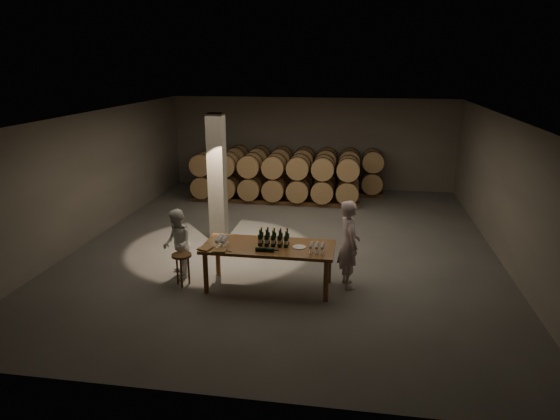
% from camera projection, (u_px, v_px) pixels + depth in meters
% --- Properties ---
extents(room, '(12.00, 12.00, 12.00)m').
position_uv_depth(room, '(217.00, 178.00, 12.50)').
color(room, '#575552').
rests_on(room, ground).
extents(tasting_table, '(2.60, 1.10, 0.90)m').
position_uv_depth(tasting_table, '(269.00, 250.00, 9.90)').
color(tasting_table, brown).
rests_on(tasting_table, ground).
extents(barrel_stack_back, '(6.26, 0.95, 1.57)m').
position_uv_depth(barrel_stack_back, '(293.00, 169.00, 17.26)').
color(barrel_stack_back, brown).
rests_on(barrel_stack_back, ground).
extents(barrel_stack_front, '(5.48, 0.95, 1.57)m').
position_uv_depth(barrel_stack_front, '(275.00, 177.00, 16.00)').
color(barrel_stack_front, brown).
rests_on(barrel_stack_front, ground).
extents(bottle_cluster, '(0.61, 0.24, 0.35)m').
position_uv_depth(bottle_cluster, '(274.00, 239.00, 9.85)').
color(bottle_cluster, black).
rests_on(bottle_cluster, tasting_table).
extents(lying_bottles, '(0.45, 0.08, 0.08)m').
position_uv_depth(lying_bottles, '(265.00, 250.00, 9.55)').
color(lying_bottles, black).
rests_on(lying_bottles, tasting_table).
extents(glass_cluster_left, '(0.20, 0.42, 0.18)m').
position_uv_depth(glass_cluster_left, '(222.00, 239.00, 9.86)').
color(glass_cluster_left, silver).
rests_on(glass_cluster_left, tasting_table).
extents(glass_cluster_right, '(0.30, 0.30, 0.16)m').
position_uv_depth(glass_cluster_right, '(317.00, 246.00, 9.55)').
color(glass_cluster_right, silver).
rests_on(glass_cluster_right, tasting_table).
extents(plate, '(0.26, 0.26, 0.01)m').
position_uv_depth(plate, '(299.00, 247.00, 9.77)').
color(plate, white).
rests_on(plate, tasting_table).
extents(notebook_near, '(0.29, 0.25, 0.03)m').
position_uv_depth(notebook_near, '(219.00, 250.00, 9.58)').
color(notebook_near, olive).
rests_on(notebook_near, tasting_table).
extents(notebook_corner, '(0.31, 0.35, 0.03)m').
position_uv_depth(notebook_corner, '(206.00, 248.00, 9.71)').
color(notebook_corner, olive).
rests_on(notebook_corner, tasting_table).
extents(pen, '(0.14, 0.05, 0.01)m').
position_uv_depth(pen, '(229.00, 251.00, 9.56)').
color(pen, black).
rests_on(pen, tasting_table).
extents(stool, '(0.40, 0.40, 0.67)m').
position_uv_depth(stool, '(182.00, 260.00, 10.07)').
color(stool, brown).
rests_on(stool, ground).
extents(person_man, '(0.60, 0.75, 1.80)m').
position_uv_depth(person_man, '(349.00, 244.00, 9.94)').
color(person_man, beige).
rests_on(person_man, ground).
extents(person_woman, '(0.83, 0.90, 1.49)m').
position_uv_depth(person_woman, '(177.00, 244.00, 10.39)').
color(person_woman, white).
rests_on(person_woman, ground).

